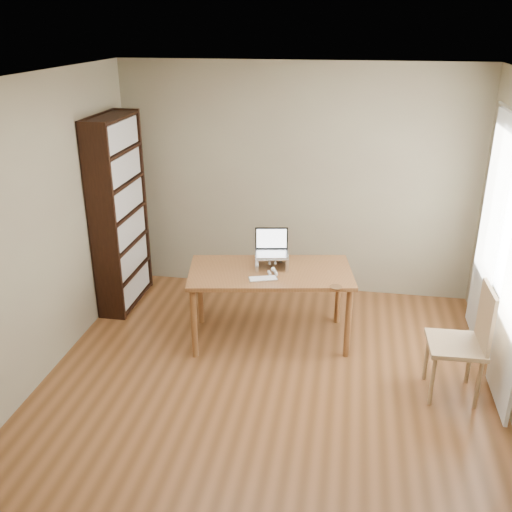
{
  "coord_description": "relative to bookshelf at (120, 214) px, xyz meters",
  "views": [
    {
      "loc": [
        0.61,
        -3.96,
        2.99
      ],
      "look_at": [
        -0.24,
        0.98,
        0.9
      ],
      "focal_mm": 40.0,
      "sensor_mm": 36.0,
      "label": 1
    }
  ],
  "objects": [
    {
      "name": "room",
      "position": [
        1.86,
        -1.54,
        0.25
      ],
      "size": [
        4.04,
        4.54,
        2.64
      ],
      "color": "#583317",
      "rests_on": "ground"
    },
    {
      "name": "curtains",
      "position": [
        3.75,
        -0.75,
        0.12
      ],
      "size": [
        0.03,
        1.9,
        2.25
      ],
      "color": "white",
      "rests_on": "ground"
    },
    {
      "name": "laptop",
      "position": [
        1.73,
        -0.41,
        -0.11
      ],
      "size": [
        0.36,
        0.32,
        0.23
      ],
      "rotation": [
        0.0,
        0.0,
        0.17
      ],
      "color": "silver",
      "rests_on": "laptop_stand"
    },
    {
      "name": "laptop_stand",
      "position": [
        1.73,
        -0.47,
        -0.22
      ],
      "size": [
        0.32,
        0.25,
        0.13
      ],
      "rotation": [
        0.0,
        0.0,
        0.17
      ],
      "color": "silver",
      "rests_on": "desk"
    },
    {
      "name": "coaster",
      "position": [
        2.37,
        -0.81,
        -0.3
      ],
      "size": [
        0.11,
        0.11,
        0.01
      ],
      "primitive_type": "cylinder",
      "color": "brown",
      "rests_on": "desk"
    },
    {
      "name": "bookshelf",
      "position": [
        0.0,
        0.0,
        0.0
      ],
      "size": [
        0.3,
        0.9,
        2.1
      ],
      "color": "black",
      "rests_on": "ground"
    },
    {
      "name": "chair",
      "position": [
        3.47,
        -1.2,
        -0.5
      ],
      "size": [
        0.46,
        0.46,
        1.02
      ],
      "rotation": [
        0.0,
        0.0,
        0.03
      ],
      "color": "#9E8956",
      "rests_on": "ground"
    },
    {
      "name": "keyboard",
      "position": [
        1.69,
        -0.77,
        -0.29
      ],
      "size": [
        0.29,
        0.19,
        0.02
      ],
      "rotation": [
        0.0,
        0.0,
        0.32
      ],
      "color": "silver",
      "rests_on": "desk"
    },
    {
      "name": "cat",
      "position": [
        1.71,
        -0.44,
        -0.24
      ],
      "size": [
        0.23,
        0.47,
        0.14
      ],
      "rotation": [
        0.0,
        0.0,
        0.35
      ],
      "color": "#3F3931",
      "rests_on": "desk"
    },
    {
      "name": "desk",
      "position": [
        1.73,
        -0.55,
        -0.38
      ],
      "size": [
        1.68,
        1.04,
        0.75
      ],
      "rotation": [
        0.0,
        0.0,
        0.17
      ],
      "color": "brown",
      "rests_on": "ground"
    }
  ]
}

